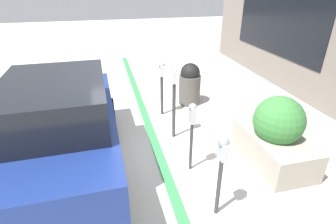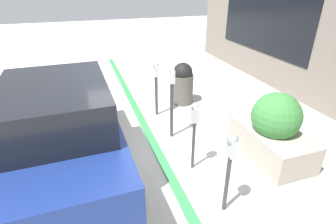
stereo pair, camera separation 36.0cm
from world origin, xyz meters
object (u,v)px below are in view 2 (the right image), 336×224
trash_bin (183,83)px  parking_meter_middle (172,95)px  parking_meter_fourth (156,79)px  parked_car_front (62,131)px  planter_box (273,131)px  parking_meter_nearest (230,158)px  parking_meter_second (195,123)px

trash_bin → parking_meter_middle: bearing=151.3°
parking_meter_fourth → parked_car_front: bearing=129.8°
planter_box → parked_car_front: bearing=80.4°
parking_meter_nearest → parking_meter_fourth: size_ratio=0.96×
parking_meter_nearest → parking_meter_middle: size_ratio=0.83×
parking_meter_second → parked_car_front: 2.17m
parking_meter_middle → parking_meter_fourth: (1.11, 0.01, -0.04)m
parking_meter_fourth → trash_bin: parking_meter_fourth is taller
planter_box → parking_meter_nearest: bearing=121.5°
parking_meter_nearest → parking_meter_second: same height
trash_bin → parking_meter_nearest: bearing=168.0°
parking_meter_nearest → parking_meter_fourth: 3.30m
parking_meter_nearest → parking_meter_middle: (2.19, 0.07, 0.03)m
parking_meter_nearest → parked_car_front: parked_car_front is taller
parking_meter_middle → parking_meter_nearest: bearing=-178.3°
planter_box → parked_car_front: size_ratio=0.40×
parking_meter_middle → trash_bin: size_ratio=1.38×
parking_meter_fourth → trash_bin: bearing=-61.7°
parking_meter_nearest → parking_meter_fourth: parking_meter_fourth is taller
parking_meter_fourth → trash_bin: (0.47, -0.88, -0.38)m
parking_meter_middle → trash_bin: (1.58, -0.87, -0.41)m
parking_meter_fourth → planter_box: parking_meter_fourth is taller
parking_meter_fourth → parking_meter_nearest: bearing=-178.7°
parking_meter_middle → parking_meter_fourth: size_ratio=1.14×
parking_meter_nearest → parked_car_front: 2.67m
planter_box → trash_bin: (2.85, 0.71, 0.01)m
parking_meter_second → planter_box: parking_meter_second is taller
parking_meter_fourth → parked_car_front: (-1.75, 2.10, -0.05)m
trash_bin → parking_meter_fourth: bearing=118.3°
parking_meter_second → parking_meter_fourth: (2.25, 0.02, 0.01)m
parking_meter_nearest → trash_bin: 3.88m
parked_car_front → trash_bin: bearing=-54.5°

